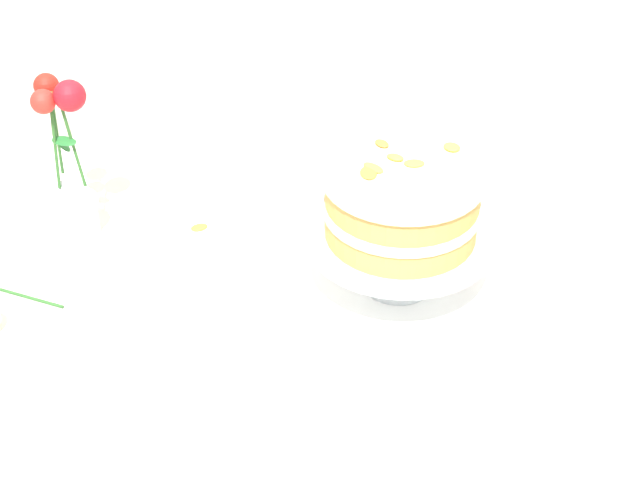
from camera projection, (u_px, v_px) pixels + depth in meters
dining_table at (267, 368)px, 1.46m from camera, size 1.40×1.00×0.74m
linen_napkin at (397, 284)px, 1.48m from camera, size 0.38×0.38×0.00m
cake_stand at (399, 242)px, 1.43m from camera, size 0.29×0.29×0.10m
layer_cake at (402, 201)px, 1.39m from camera, size 0.24×0.24×0.12m
flower_vase at (69, 177)px, 1.53m from camera, size 0.10×0.09×0.29m
loose_petal_1 at (199, 227)px, 1.60m from camera, size 0.04×0.03×0.00m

